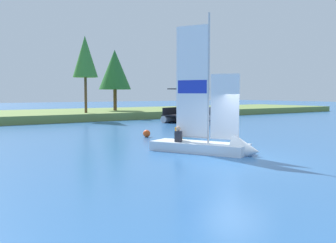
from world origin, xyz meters
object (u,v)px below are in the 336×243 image
Objects in this scene: shoreline_tree_centre at (187,72)px; channel_buoy at (147,134)px; pontoon_boat at (189,114)px; shoreline_tree_midleft at (115,70)px; sailboat at (215,143)px; shoreline_tree_left at (85,57)px.

shoreline_tree_centre reaches higher than channel_buoy.
shoreline_tree_centre reaches higher than pontoon_boat.
shoreline_tree_midleft reaches higher than channel_buoy.
shoreline_tree_midleft is at bearing 83.09° from pontoon_boat.
shoreline_tree_centre is at bearing 13.46° from shoreline_tree_midleft.
pontoon_boat is at bearing 41.00° from channel_buoy.
sailboat is at bearing -96.48° from channel_buoy.
shoreline_tree_centre is at bearing 34.13° from pontoon_boat.
channel_buoy is (-7.25, -18.31, -4.84)m from shoreline_tree_midleft.
shoreline_tree_centre is 16.70m from pontoon_boat.
shoreline_tree_left is 5.56m from shoreline_tree_midleft.
shoreline_tree_midleft is 12.11m from shoreline_tree_centre.
pontoon_boat reaches higher than channel_buoy.
shoreline_tree_left is 17.38m from shoreline_tree_centre.
shoreline_tree_centre is 1.06× the size of sailboat.
sailboat is (-3.44, -22.11, -5.51)m from shoreline_tree_left.
shoreline_tree_centre is (11.78, 2.82, 0.25)m from shoreline_tree_midleft.
pontoon_boat is 13.36× the size of channel_buoy.
shoreline_tree_midleft is 1.03× the size of sailboat.
sailboat reaches higher than pontoon_boat.
sailboat is at bearing -143.56° from pontoon_boat.
shoreline_tree_midleft is 1.14× the size of pontoon_boat.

